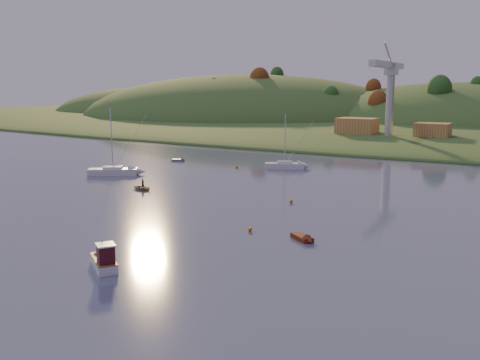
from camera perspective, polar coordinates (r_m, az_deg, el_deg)
The scene contains 22 objects.
ground at distance 52.95m, azimuth -23.80°, elevation -8.83°, with size 500.00×500.00×0.00m, color #363D59.
far_shore at distance 262.59m, azimuth 21.34°, elevation 5.73°, with size 620.00×220.00×1.50m, color #325421.
shore_slope at distance 198.83m, azimuth 18.31°, elevation 4.77°, with size 640.00×150.00×7.00m, color #325421.
hill_left_far at distance 316.61m, azimuth -9.26°, elevation 6.89°, with size 120.00×100.00×32.00m, color #325421.
hill_left at distance 264.32m, azimuth 0.49°, elevation 6.43°, with size 170.00×140.00×44.00m, color #325421.
hill_center at distance 241.40m, azimuth 22.92°, elevation 5.32°, with size 140.00×120.00×36.00m, color #325421.
hillside_trees at distance 218.37m, azimuth 19.43°, elevation 5.12°, with size 280.00×50.00×32.00m, color #214418, non-canonical shape.
wharf at distance 155.85m, azimuth 16.76°, elevation 3.99°, with size 42.00×16.00×2.40m, color slate.
shed_west at distance 160.03m, azimuth 12.37°, elevation 5.62°, with size 11.00×8.00×4.80m, color olive.
shed_east at distance 155.87m, azimuth 19.86°, elevation 5.00°, with size 9.00×7.00×4.00m, color olive.
dock_crane at distance 152.37m, azimuth 15.62°, elevation 9.94°, with size 3.20×28.00×20.30m.
fishing_boat at distance 50.82m, azimuth -14.42°, elevation -8.14°, with size 5.42×4.53×3.48m.
sailboat_near at distance 101.94m, azimuth -13.41°, elevation 0.95°, with size 8.95×7.22×12.44m.
sailboat_far at distance 107.75m, azimuth 4.79°, elevation 1.62°, with size 8.12×5.45×10.90m.
canoe at distance 86.34m, azimuth -10.31°, elevation -0.84°, with size 2.39×3.35×0.69m, color #917B50.
paddler at distance 86.26m, azimuth -10.32°, elevation -0.56°, with size 0.57×0.37×1.56m, color black.
red_tender at distance 57.59m, azimuth 6.98°, elevation -6.28°, with size 3.56×2.98×1.19m.
grey_dinghy at distance 118.59m, azimuth -6.38°, elevation 2.12°, with size 3.20×2.26×1.12m.
buoy_0 at distance 60.95m, azimuth 1.07°, elevation -5.29°, with size 0.50×0.50×0.50m, color orange.
buoy_1 at distance 75.86m, azimuth 5.47°, elevation -2.29°, with size 0.50×0.50×0.50m, color orange.
buoy_2 at distance 107.63m, azimuth -13.79°, elevation 1.11°, with size 0.50×0.50×0.50m, color orange.
buoy_3 at distance 107.90m, azimuth -0.35°, elevation 1.42°, with size 0.50×0.50×0.50m, color orange.
Camera 1 is at (41.33, -28.81, 16.29)m, focal length 40.00 mm.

